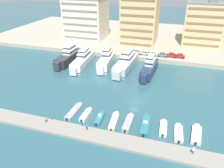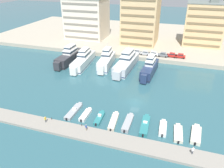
% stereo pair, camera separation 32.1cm
% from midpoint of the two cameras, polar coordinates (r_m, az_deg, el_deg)
% --- Properties ---
extents(ground_plane, '(400.00, 400.00, 0.00)m').
position_cam_midpoint_polar(ground_plane, '(62.97, 5.92, -4.76)').
color(ground_plane, '#2D5B66').
extents(quay_promenade, '(180.00, 70.00, 1.68)m').
position_cam_midpoint_polar(quay_promenade, '(124.80, 12.73, 11.57)').
color(quay_promenade, '#ADA38E').
rests_on(quay_promenade, ground).
extents(pier_dock, '(120.00, 4.56, 0.62)m').
position_cam_midpoint_polar(pier_dock, '(49.32, 1.52, -14.64)').
color(pier_dock, gray).
rests_on(pier_dock, ground).
extents(yacht_charcoal_far_left, '(4.56, 19.58, 8.56)m').
position_cam_midpoint_polar(yacht_charcoal_far_left, '(91.38, -11.30, 7.05)').
color(yacht_charcoal_far_left, '#333338').
rests_on(yacht_charcoal_far_left, ground).
extents(yacht_white_left, '(5.65, 21.04, 8.13)m').
position_cam_midpoint_polar(yacht_white_left, '(87.33, -7.67, 6.29)').
color(yacht_white_left, white).
rests_on(yacht_white_left, ground).
extents(yacht_white_mid_left, '(5.34, 17.65, 8.98)m').
position_cam_midpoint_polar(yacht_white_mid_left, '(85.20, -1.63, 6.22)').
color(yacht_white_mid_left, white).
rests_on(yacht_white_mid_left, ground).
extents(yacht_silver_center_left, '(5.94, 22.43, 8.61)m').
position_cam_midpoint_polar(yacht_silver_center_left, '(83.58, 3.58, 5.61)').
color(yacht_silver_center_left, silver).
rests_on(yacht_silver_center_left, ground).
extents(yacht_navy_center, '(4.58, 17.85, 8.50)m').
position_cam_midpoint_polar(yacht_navy_center, '(79.85, 9.62, 4.19)').
color(yacht_navy_center, navy).
rests_on(yacht_navy_center, ground).
extents(motorboat_grey_far_left, '(1.92, 8.34, 1.13)m').
position_cam_midpoint_polar(motorboat_grey_far_left, '(59.08, -10.04, -7.00)').
color(motorboat_grey_far_left, '#9EA3A8').
rests_on(motorboat_grey_far_left, ground).
extents(motorboat_white_left, '(1.55, 6.06, 1.22)m').
position_cam_midpoint_polar(motorboat_white_left, '(57.18, -6.99, -7.97)').
color(motorboat_white_left, white).
rests_on(motorboat_white_left, ground).
extents(motorboat_teal_mid_left, '(1.79, 6.28, 1.31)m').
position_cam_midpoint_polar(motorboat_teal_mid_left, '(55.83, -3.38, -8.83)').
color(motorboat_teal_mid_left, teal).
rests_on(motorboat_teal_mid_left, ground).
extents(motorboat_cream_center_left, '(2.20, 7.56, 1.62)m').
position_cam_midpoint_polar(motorboat_cream_center_left, '(54.38, 0.35, -9.70)').
color(motorboat_cream_center_left, beige).
rests_on(motorboat_cream_center_left, ground).
extents(motorboat_grey_center, '(1.76, 7.45, 1.04)m').
position_cam_midpoint_polar(motorboat_grey_center, '(54.08, 4.11, -10.05)').
color(motorboat_grey_center, '#9EA3A8').
rests_on(motorboat_grey_center, ground).
extents(motorboat_teal_center_right, '(2.22, 8.33, 1.37)m').
position_cam_midpoint_polar(motorboat_teal_center_right, '(53.80, 8.54, -10.57)').
color(motorboat_teal_center_right, teal).
rests_on(motorboat_teal_center_right, ground).
extents(motorboat_white_mid_right, '(1.92, 6.21, 1.41)m').
position_cam_midpoint_polar(motorboat_white_mid_right, '(53.80, 13.07, -11.09)').
color(motorboat_white_mid_right, white).
rests_on(motorboat_white_mid_right, ground).
extents(motorboat_cream_right, '(2.26, 6.79, 1.18)m').
position_cam_midpoint_polar(motorboat_cream_right, '(53.35, 16.82, -12.14)').
color(motorboat_cream_right, beige).
rests_on(motorboat_cream_right, ground).
extents(motorboat_cream_far_right, '(2.52, 7.27, 0.89)m').
position_cam_midpoint_polar(motorboat_cream_far_right, '(54.19, 21.00, -12.16)').
color(motorboat_cream_far_right, beige).
rests_on(motorboat_cream_far_right, ground).
extents(car_silver_far_left, '(4.12, 1.96, 1.80)m').
position_cam_midpoint_polar(car_silver_far_left, '(95.69, 6.35, 8.46)').
color(car_silver_far_left, '#B7BCC1').
rests_on(car_silver_far_left, quay_promenade).
extents(car_silver_left, '(4.13, 1.98, 1.80)m').
position_cam_midpoint_polar(car_silver_left, '(94.55, 8.45, 8.10)').
color(car_silver_left, '#B7BCC1').
rests_on(car_silver_left, quay_promenade).
extents(car_white_mid_left, '(4.14, 2.01, 1.80)m').
position_cam_midpoint_polar(car_white_mid_left, '(94.30, 10.57, 7.88)').
color(car_white_mid_left, white).
rests_on(car_white_mid_left, quay_promenade).
extents(car_grey_center_left, '(4.16, 2.05, 1.80)m').
position_cam_midpoint_polar(car_grey_center_left, '(93.89, 12.96, 7.56)').
color(car_grey_center_left, slate).
rests_on(car_grey_center_left, quay_promenade).
extents(car_red_center, '(4.18, 2.08, 1.80)m').
position_cam_midpoint_polar(car_red_center, '(94.28, 15.19, 7.38)').
color(car_red_center, red).
rests_on(car_red_center, quay_promenade).
extents(car_red_center_right, '(4.12, 1.95, 1.80)m').
position_cam_midpoint_polar(car_red_center_right, '(94.28, 17.23, 7.10)').
color(car_red_center_right, red).
rests_on(car_red_center_right, quay_promenade).
extents(apartment_block_far_left, '(20.45, 16.23, 21.98)m').
position_cam_midpoint_polar(apartment_block_far_left, '(119.92, -6.83, 16.75)').
color(apartment_block_far_left, silver).
rests_on(apartment_block_far_left, quay_promenade).
extents(apartment_block_left, '(16.36, 17.61, 28.20)m').
position_cam_midpoint_polar(apartment_block_left, '(109.09, 7.39, 17.34)').
color(apartment_block_left, '#E0BC84').
rests_on(apartment_block_left, quay_promenade).
extents(apartment_block_mid_left, '(17.31, 12.36, 21.52)m').
position_cam_midpoint_polar(apartment_block_mid_left, '(113.51, 22.66, 14.22)').
color(apartment_block_mid_left, '#E0BC84').
rests_on(apartment_block_mid_left, quay_promenade).
extents(pedestrian_near_edge, '(0.54, 0.44, 1.64)m').
position_cam_midpoint_polar(pedestrian_near_edge, '(51.29, -6.86, -11.07)').
color(pedestrian_near_edge, '#7A6B56').
rests_on(pedestrian_near_edge, pier_dock).
extents(pedestrian_mid_deck, '(0.23, 0.65, 1.68)m').
position_cam_midpoint_polar(pedestrian_mid_deck, '(55.69, -17.12, -8.74)').
color(pedestrian_mid_deck, '#4C515B').
rests_on(pedestrian_mid_deck, pier_dock).
extents(pedestrian_far_side, '(0.55, 0.49, 1.77)m').
position_cam_midpoint_polar(pedestrian_far_side, '(48.19, 20.34, -15.80)').
color(pedestrian_far_side, '#4C515B').
rests_on(pedestrian_far_side, pier_dock).
extents(bollard_west, '(0.20, 0.20, 0.61)m').
position_cam_midpoint_polar(bollard_west, '(56.61, -15.58, -8.69)').
color(bollard_west, '#2D2D33').
rests_on(bollard_west, pier_dock).
extents(bollard_west_mid, '(0.20, 0.20, 0.61)m').
position_cam_midpoint_polar(bollard_west_mid, '(53.11, -7.99, -10.50)').
color(bollard_west_mid, '#2D2D33').
rests_on(bollard_west_mid, pier_dock).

